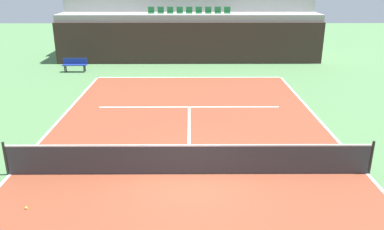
% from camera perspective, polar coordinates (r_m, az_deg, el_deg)
% --- Properties ---
extents(ground_plane, '(80.00, 80.00, 0.00)m').
position_cam_1_polar(ground_plane, '(11.98, -0.45, -8.67)').
color(ground_plane, '#477042').
extents(court_surface, '(11.00, 24.00, 0.01)m').
position_cam_1_polar(court_surface, '(11.98, -0.45, -8.65)').
color(court_surface, brown).
rests_on(court_surface, ground_plane).
extents(baseline_far, '(11.00, 0.10, 0.00)m').
position_cam_1_polar(baseline_far, '(23.20, -0.40, 5.55)').
color(baseline_far, white).
rests_on(baseline_far, court_surface).
extents(sideline_left, '(0.10, 24.00, 0.00)m').
position_cam_1_polar(sideline_left, '(13.17, -25.15, -7.88)').
color(sideline_left, white).
rests_on(sideline_left, court_surface).
extents(sideline_right, '(0.10, 24.00, 0.00)m').
position_cam_1_polar(sideline_right, '(13.14, 24.29, -7.80)').
color(sideline_right, white).
rests_on(sideline_right, court_surface).
extents(service_line_far, '(8.26, 0.10, 0.00)m').
position_cam_1_polar(service_line_far, '(17.87, -0.42, 1.18)').
color(service_line_far, white).
rests_on(service_line_far, court_surface).
extents(centre_service_line, '(0.10, 6.40, 0.00)m').
position_cam_1_polar(centre_service_line, '(14.87, -0.43, -2.75)').
color(centre_service_line, white).
rests_on(centre_service_line, court_surface).
extents(back_wall, '(18.16, 0.30, 2.77)m').
position_cam_1_polar(back_wall, '(26.78, -0.40, 10.48)').
color(back_wall, '#33231E').
rests_on(back_wall, ground_plane).
extents(stands_tier_lower, '(18.16, 2.40, 3.24)m').
position_cam_1_polar(stands_tier_lower, '(28.08, -0.40, 11.39)').
color(stands_tier_lower, '#9E9E99').
rests_on(stands_tier_lower, ground_plane).
extents(stands_tier_upper, '(18.16, 2.40, 4.22)m').
position_cam_1_polar(stands_tier_upper, '(30.40, -0.40, 12.97)').
color(stands_tier_upper, '#9E9E99').
rests_on(stands_tier_upper, ground_plane).
extents(seating_row_lower, '(5.75, 0.44, 0.44)m').
position_cam_1_polar(seating_row_lower, '(27.98, -0.41, 14.96)').
color(seating_row_lower, '#1E6633').
rests_on(seating_row_lower, stands_tier_lower).
extents(tennis_net, '(11.08, 0.08, 1.07)m').
position_cam_1_polar(tennis_net, '(11.75, -0.46, -6.49)').
color(tennis_net, black).
rests_on(tennis_net, court_surface).
extents(player_bench, '(1.50, 0.40, 0.85)m').
position_cam_1_polar(player_bench, '(25.61, -16.82, 7.21)').
color(player_bench, navy).
rests_on(player_bench, ground_plane).
extents(tennis_ball_2, '(0.07, 0.07, 0.07)m').
position_cam_1_polar(tennis_ball_2, '(11.19, -23.16, -12.42)').
color(tennis_ball_2, '#CCE033').
rests_on(tennis_ball_2, court_surface).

